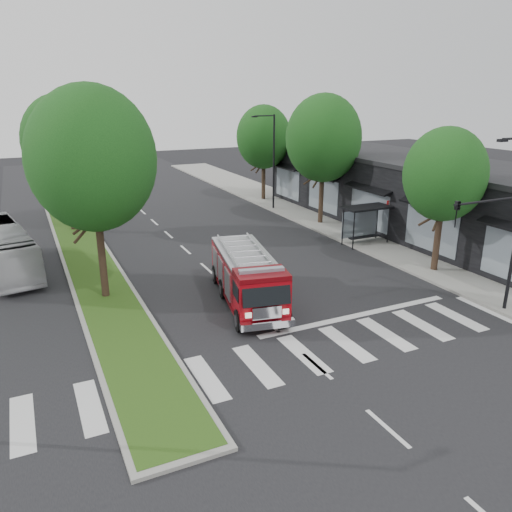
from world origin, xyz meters
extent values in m
plane|color=black|center=(0.00, 0.00, 0.00)|extent=(140.00, 140.00, 0.00)
cube|color=gray|center=(12.50, 10.00, 0.07)|extent=(5.00, 80.00, 0.15)
cube|color=gray|center=(-6.00, 18.00, 0.07)|extent=(3.00, 50.00, 0.14)
cube|color=#1B3F12|center=(-6.00, 18.00, 0.14)|extent=(2.60, 49.50, 0.02)
cube|color=black|center=(17.00, 10.00, 2.50)|extent=(8.00, 30.00, 5.00)
cylinder|color=black|center=(9.80, 7.40, 1.25)|extent=(0.08, 0.08, 2.50)
cylinder|color=black|center=(12.60, 7.40, 1.25)|extent=(0.08, 0.08, 2.50)
cylinder|color=black|center=(9.80, 8.60, 1.25)|extent=(0.08, 0.08, 2.50)
cylinder|color=black|center=(12.60, 8.60, 1.25)|extent=(0.08, 0.08, 2.50)
cube|color=black|center=(11.20, 8.00, 2.55)|extent=(3.20, 1.60, 0.12)
cube|color=#8C99A5|center=(11.20, 8.70, 1.30)|extent=(2.80, 0.04, 1.80)
cube|color=black|center=(11.20, 8.00, 0.55)|extent=(2.40, 0.40, 0.08)
cylinder|color=black|center=(11.50, 2.00, 1.87)|extent=(0.36, 0.36, 3.74)
ellipsoid|color=black|center=(11.50, 2.00, 5.53)|extent=(4.40, 4.40, 5.06)
cylinder|color=black|center=(11.50, 14.00, 2.20)|extent=(0.36, 0.36, 4.40)
ellipsoid|color=black|center=(11.50, 14.00, 6.50)|extent=(5.60, 5.60, 6.44)
cylinder|color=black|center=(11.50, 24.00, 1.98)|extent=(0.36, 0.36, 3.96)
ellipsoid|color=black|center=(11.50, 24.00, 5.85)|extent=(5.00, 5.00, 5.75)
cylinder|color=black|center=(-6.00, 6.00, 2.31)|extent=(0.36, 0.36, 4.62)
ellipsoid|color=black|center=(-6.00, 6.00, 6.83)|extent=(5.80, 5.80, 6.67)
cylinder|color=black|center=(-6.00, 20.00, 2.20)|extent=(0.36, 0.36, 4.40)
ellipsoid|color=black|center=(-6.00, 20.00, 6.50)|extent=(5.60, 5.60, 6.44)
cube|color=black|center=(8.70, -3.50, 7.85)|extent=(0.45, 0.20, 0.12)
cylinder|color=black|center=(8.50, -3.50, 5.40)|extent=(4.00, 0.10, 0.10)
imported|color=black|center=(6.70, -3.50, 5.00)|extent=(0.18, 0.22, 1.10)
cylinder|color=black|center=(10.50, 20.00, 4.00)|extent=(0.16, 0.16, 8.00)
cylinder|color=black|center=(9.60, 20.00, 7.90)|extent=(1.80, 0.10, 0.10)
cube|color=black|center=(8.70, 20.00, 7.85)|extent=(0.45, 0.20, 0.12)
cube|color=#61050A|center=(0.14, 2.64, 0.44)|extent=(3.63, 7.74, 0.22)
cube|color=maroon|center=(0.28, 3.34, 1.37)|extent=(3.29, 6.00, 1.77)
cube|color=maroon|center=(-0.40, -0.05, 1.37)|extent=(2.49, 2.00, 1.86)
cube|color=#B2B2B7|center=(0.28, 3.34, 2.31)|extent=(3.29, 6.00, 0.11)
cylinder|color=#B2B2B7|center=(-0.50, 3.49, 2.48)|extent=(1.13, 5.24, 0.09)
cylinder|color=#B2B2B7|center=(1.06, 3.18, 2.48)|extent=(1.13, 5.24, 0.09)
cube|color=silver|center=(-0.60, -1.05, 0.53)|extent=(2.32, 0.76, 0.31)
cube|color=#8C99A5|center=(-0.40, -0.05, 2.57)|extent=(1.97, 0.69, 0.16)
cylinder|color=black|center=(-1.45, -0.11, 0.49)|extent=(0.50, 1.02, 0.98)
cylinder|color=black|center=(0.55, -0.51, 0.49)|extent=(0.50, 1.02, 0.98)
cylinder|color=black|center=(-0.72, 3.54, 0.49)|extent=(0.50, 1.02, 0.98)
cylinder|color=black|center=(1.28, 3.14, 0.49)|extent=(0.50, 1.02, 0.98)
cylinder|color=black|center=(-0.30, 5.63, 0.49)|extent=(0.50, 1.02, 0.98)
cylinder|color=black|center=(1.70, 5.23, 0.49)|extent=(0.50, 1.02, 0.98)
imported|color=silver|center=(-10.42, 12.54, 1.33)|extent=(3.76, 9.76, 2.65)
camera|label=1|loc=(-9.04, -17.79, 9.66)|focal=35.00mm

